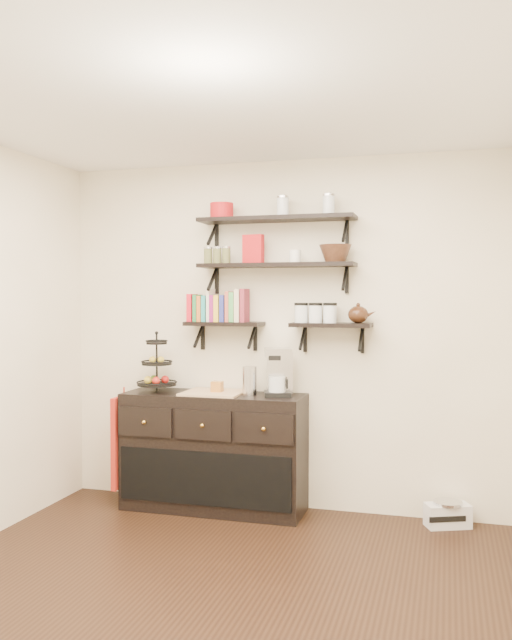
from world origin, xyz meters
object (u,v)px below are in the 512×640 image
Objects in this scene: sideboard at (214,451)px; fruit_stand at (157,372)px; coffee_maker at (278,373)px; radio at (448,514)px.

fruit_stand reaches higher than sideboard.
sideboard is at bearing 166.13° from coffee_maker.
fruit_stand is at bearing 164.61° from coffee_maker.
sideboard is 4.07× the size of radio.
coffee_maker is 1.05× the size of radio.
coffee_maker is at bearing 2.79° from sideboard.
coffee_maker is 1.58m from radio.
sideboard is at bearing 159.70° from radio.
sideboard is 0.77m from fruit_stand.
coffee_maker reaches higher than sideboard.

